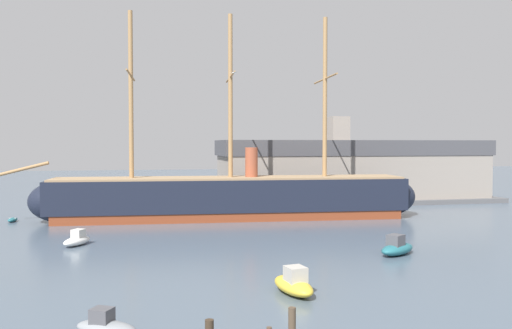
{
  "coord_description": "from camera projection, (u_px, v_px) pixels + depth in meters",
  "views": [
    {
      "loc": [
        -9.96,
        -19.82,
        10.42
      ],
      "look_at": [
        1.93,
        34.31,
        8.29
      ],
      "focal_mm": 37.49,
      "sensor_mm": 36.0,
      "label": 1
    }
  ],
  "objects": [
    {
      "name": "dockside_warehouse_right",
      "position": [
        354.0,
        171.0,
        95.64
      ],
      "size": [
        52.26,
        14.79,
        15.27
      ],
      "color": "#565659",
      "rests_on": "ground"
    },
    {
      "name": "seagull_in_flight",
      "position": [
        234.0,
        73.0,
        48.78
      ],
      "size": [
        0.52,
        1.08,
        0.13
      ],
      "color": "silver"
    },
    {
      "name": "motorboat_alongside_bow",
      "position": [
        77.0,
        240.0,
        54.86
      ],
      "size": [
        3.3,
        4.15,
        1.62
      ],
      "color": "silver",
      "rests_on": "ground"
    },
    {
      "name": "dinghy_far_left",
      "position": [
        13.0,
        220.0,
        71.46
      ],
      "size": [
        1.29,
        2.42,
        0.55
      ],
      "color": "#236670",
      "rests_on": "ground"
    },
    {
      "name": "tall_ship",
      "position": [
        231.0,
        197.0,
        74.13
      ],
      "size": [
        58.75,
        13.69,
        28.25
      ],
      "color": "brown",
      "rests_on": "ground"
    },
    {
      "name": "motorboat_near_centre",
      "position": [
        294.0,
        284.0,
        37.08
      ],
      "size": [
        2.71,
        4.94,
        1.96
      ],
      "color": "gold",
      "rests_on": "ground"
    },
    {
      "name": "motorboat_mid_right",
      "position": [
        397.0,
        248.0,
        50.11
      ],
      "size": [
        4.93,
        4.15,
        1.95
      ],
      "color": "#236670",
      "rests_on": "ground"
    },
    {
      "name": "mooring_piling_midwater",
      "position": [
        292.0,
        327.0,
        27.49
      ],
      "size": [
        0.39,
        0.39,
        2.01
      ],
      "primitive_type": "cylinder",
      "color": "#4C3D2D",
      "rests_on": "ground"
    },
    {
      "name": "motorboat_foreground_left",
      "position": [
        105.0,
        326.0,
        28.97
      ],
      "size": [
        3.83,
        3.06,
        1.5
      ],
      "color": "gray",
      "rests_on": "ground"
    }
  ]
}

